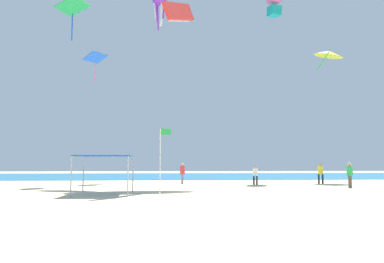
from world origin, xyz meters
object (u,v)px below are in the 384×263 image
person_near_tent (350,173)px  kite_box_pink (274,5)px  person_central (320,171)px  kite_octopus_purple (160,2)px  canopy_tent (105,157)px  kite_delta_yellow (329,54)px  person_rightmost (182,172)px  kite_diamond_green (73,8)px  kite_parafoil_red (179,12)px  person_leftmost (255,173)px  banner_flag (161,155)px  kite_diamond_blue (95,59)px

person_near_tent → kite_box_pink: bearing=49.1°
person_central → kite_octopus_purple: size_ratio=0.45×
canopy_tent → kite_delta_yellow: kite_delta_yellow is taller
person_rightmost → kite_diamond_green: size_ratio=0.41×
person_rightmost → kite_parafoil_red: bearing=-178.4°
person_rightmost → canopy_tent: bearing=161.8°
kite_parafoil_red → kite_delta_yellow: (16.17, 9.49, 0.06)m
person_near_tent → person_central: person_near_tent is taller
person_leftmost → banner_flag: size_ratio=0.43×
person_central → kite_box_pink: (-1.32, 8.10, 18.82)m
person_near_tent → banner_flag: (-13.69, -6.01, 1.14)m
kite_parafoil_red → banner_flag: bearing=19.1°
person_near_tent → kite_parafoil_red: kite_parafoil_red is taller
canopy_tent → kite_octopus_purple: bearing=82.9°
person_rightmost → banner_flag: bearing=179.5°
kite_delta_yellow → kite_octopus_purple: size_ratio=1.06×
canopy_tent → banner_flag: size_ratio=0.83×
person_rightmost → kite_parafoil_red: 13.17m
kite_parafoil_red → kite_box_pink: bearing=165.9°
person_near_tent → person_central: (-0.02, 5.02, -0.01)m
kite_delta_yellow → kite_octopus_purple: 20.15m
person_rightmost → kite_diamond_blue: (-7.81, 0.48, 10.04)m
person_near_tent → kite_diamond_blue: (-19.92, 6.05, 10.01)m
person_central → person_rightmost: size_ratio=1.02×
person_central → kite_parafoil_red: size_ratio=0.46×
kite_delta_yellow → canopy_tent: bearing=173.9°
kite_diamond_blue → person_central: bearing=-51.2°
person_rightmost → banner_flag: banner_flag is taller
person_leftmost → person_central: person_central is taller
person_near_tent → kite_parafoil_red: bearing=129.5°
canopy_tent → kite_diamond_blue: kite_diamond_blue is taller
person_rightmost → banner_flag: size_ratio=0.48×
person_central → banner_flag: (-13.67, -11.03, 1.15)m
kite_parafoil_red → kite_diamond_blue: size_ratio=1.59×
kite_box_pink → kite_octopus_purple: bearing=-24.3°
canopy_tent → kite_box_pink: size_ratio=1.15×
person_near_tent → person_rightmost: bearing=108.5°
person_leftmost → kite_delta_yellow: kite_delta_yellow is taller
person_rightmost → person_near_tent: bearing=-107.5°
canopy_tent → banner_flag: 3.55m
person_central → kite_octopus_purple: kite_octopus_purple is taller
canopy_tent → person_leftmost: size_ratio=1.92×
kite_delta_yellow → person_near_tent: bearing=-151.4°
kite_delta_yellow → kite_octopus_purple: kite_octopus_purple is taller
person_central → banner_flag: 17.60m
person_central → kite_diamond_blue: bearing=-149.8°
kite_parafoil_red → kite_diamond_blue: 9.28m
person_near_tent → person_leftmost: person_near_tent is taller
person_rightmost → kite_octopus_purple: 22.07m
person_near_tent → person_leftmost: bearing=104.2°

